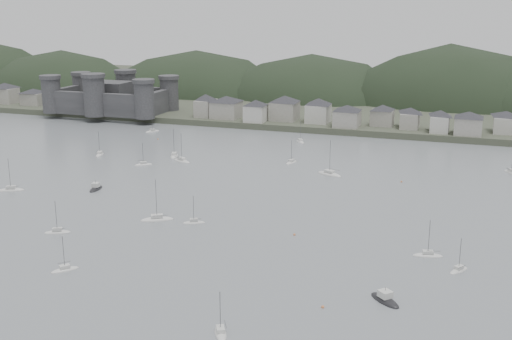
% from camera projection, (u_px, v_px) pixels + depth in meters
% --- Properties ---
extents(ground, '(900.00, 900.00, 0.00)m').
position_uv_depth(ground, '(148.00, 273.00, 145.60)').
color(ground, slate).
rests_on(ground, ground).
extents(far_shore_land, '(900.00, 250.00, 3.00)m').
position_uv_depth(far_shore_land, '(368.00, 96.00, 414.67)').
color(far_shore_land, '#383D2D').
rests_on(far_shore_land, ground).
extents(forested_ridge, '(851.55, 103.94, 102.57)m').
position_uv_depth(forested_ridge, '(368.00, 123.00, 392.97)').
color(forested_ridge, black).
rests_on(forested_ridge, ground).
extents(castle, '(66.00, 43.00, 20.00)m').
position_uv_depth(castle, '(111.00, 97.00, 345.43)').
color(castle, '#313134').
rests_on(castle, far_shore_land).
extents(waterfront_town, '(451.48, 28.46, 12.92)m').
position_uv_depth(waterfront_town, '(437.00, 118.00, 294.71)').
color(waterfront_town, gray).
rests_on(waterfront_town, far_shore_land).
extents(sailboat_lead, '(7.30, 5.19, 9.66)m').
position_uv_depth(sailboat_lead, '(57.00, 232.00, 171.33)').
color(sailboat_lead, silver).
rests_on(sailboat_lead, ground).
extents(moored_fleet, '(255.72, 177.25, 13.80)m').
position_uv_depth(moored_fleet, '(223.00, 194.00, 205.45)').
color(moored_fleet, silver).
rests_on(moored_fleet, ground).
extents(motor_launch_near, '(8.14, 7.83, 3.98)m').
position_uv_depth(motor_launch_near, '(385.00, 300.00, 131.99)').
color(motor_launch_near, black).
rests_on(motor_launch_near, ground).
extents(motor_launch_far, '(4.10, 8.34, 3.91)m').
position_uv_depth(motor_launch_far, '(96.00, 189.00, 211.63)').
color(motor_launch_far, black).
rests_on(motor_launch_far, ground).
extents(mooring_buoys, '(181.02, 138.15, 0.70)m').
position_uv_depth(mooring_buoys, '(270.00, 208.00, 191.91)').
color(mooring_buoys, '#C77242').
rests_on(mooring_buoys, ground).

